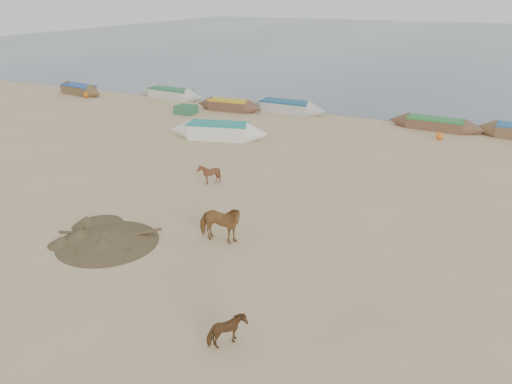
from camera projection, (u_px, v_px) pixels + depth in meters
ground at (205, 260)px, 16.75m from camera, size 140.00×140.00×0.00m
sea at (452, 42)px, 85.28m from camera, size 160.00×160.00×0.00m
cow_adult at (220, 224)px, 17.69m from camera, size 1.79×0.97×1.45m
calf_front at (209, 174)px, 23.14m from camera, size 0.98×0.89×0.97m
calf_right at (228, 332)px, 12.56m from camera, size 0.88×0.98×0.87m
near_canoe at (218, 131)px, 30.10m from camera, size 6.27×2.81×1.00m
debris_pile at (107, 237)px, 17.81m from camera, size 3.81×3.81×0.49m
waterline_canoes at (360, 117)px, 33.88m from camera, size 54.17×4.15×0.87m
beach_clutter at (425, 130)px, 31.17m from camera, size 46.17×4.61×0.64m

